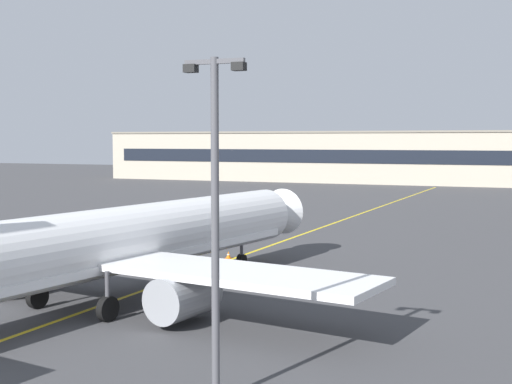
{
  "coord_description": "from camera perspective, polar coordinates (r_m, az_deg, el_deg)",
  "views": [
    {
      "loc": [
        21.47,
        -18.26,
        9.2
      ],
      "look_at": [
        7.07,
        17.84,
        6.28
      ],
      "focal_mm": 48.99,
      "sensor_mm": 36.0,
      "label": 1
    }
  ],
  "objects": [
    {
      "name": "taxiway_centreline",
      "position": [
        53.62,
        -2.21,
        -5.58
      ],
      "size": [
        8.02,
        179.85,
        0.01
      ],
      "primitive_type": "cube",
      "rotation": [
        0.0,
        0.0,
        -0.04
      ],
      "color": "yellow",
      "rests_on": "ground"
    },
    {
      "name": "airliner_foreground",
      "position": [
        39.17,
        -12.95,
        -4.37
      ],
      "size": [
        32.35,
        41.33,
        11.65
      ],
      "color": "white",
      "rests_on": "ground"
    },
    {
      "name": "apron_lamp_post",
      "position": [
        24.1,
        -3.35,
        -2.63
      ],
      "size": [
        2.24,
        0.9,
        11.99
      ],
      "color": "#515156",
      "rests_on": "ground"
    },
    {
      "name": "safety_cone_by_nose_gear",
      "position": [
        54.43,
        -2.26,
        -5.16
      ],
      "size": [
        0.44,
        0.44,
        0.55
      ],
      "color": "orange",
      "rests_on": "ground"
    },
    {
      "name": "terminal_building",
      "position": [
        148.25,
        16.07,
        2.71
      ],
      "size": [
        157.2,
        12.4,
        11.03
      ],
      "color": "#B2A893",
      "rests_on": "ground"
    }
  ]
}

